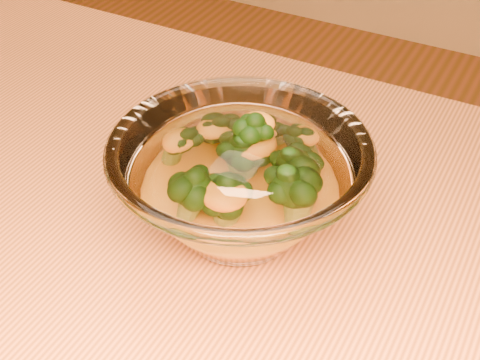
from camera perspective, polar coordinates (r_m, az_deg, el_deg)
name	(u,v)px	position (r m, az deg, el deg)	size (l,w,h in m)	color
glass_bowl	(240,184)	(0.56, 0.00, -0.38)	(0.22, 0.22, 0.10)	white
cheese_sauce	(240,203)	(0.58, 0.00, -1.96)	(0.12, 0.12, 0.03)	orange
broccoli_heap	(249,169)	(0.56, 0.78, 0.98)	(0.15, 0.13, 0.07)	black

